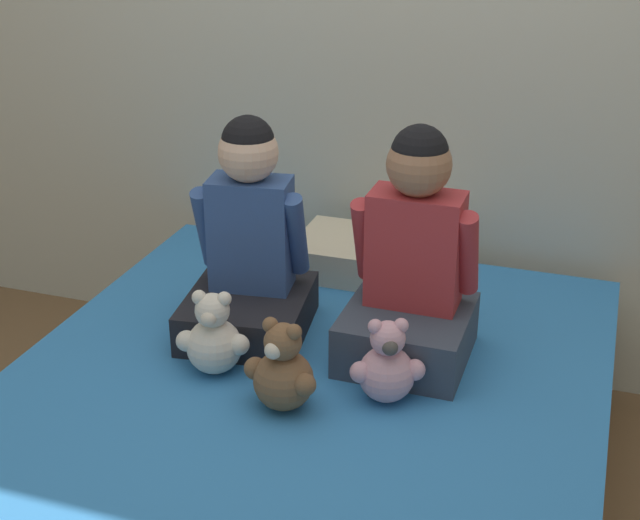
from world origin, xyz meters
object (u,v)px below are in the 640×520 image
bed (291,470)px  teddy_bear_held_by_right_child (387,366)px  teddy_bear_held_by_left_child (214,338)px  teddy_bear_between_children (282,372)px  child_on_right (412,269)px  child_on_left (249,250)px  pillow_at_headboard (374,257)px

bed → teddy_bear_held_by_right_child: 0.40m
teddy_bear_held_by_left_child → teddy_bear_between_children: teddy_bear_between_children is taller
bed → child_on_right: child_on_right is taller
child_on_right → child_on_left: bearing=-180.0°
bed → teddy_bear_held_by_right_child: teddy_bear_held_by_right_child is taller
child_on_left → teddy_bear_between_children: bearing=-64.6°
teddy_bear_held_by_left_child → pillow_at_headboard: teddy_bear_held_by_left_child is taller
bed → child_on_left: child_on_left is taller
teddy_bear_held_by_left_child → pillow_at_headboard: size_ratio=0.47×
teddy_bear_held_by_right_child → teddy_bear_held_by_left_child: bearing=158.8°
child_on_right → teddy_bear_between_children: 0.45m
teddy_bear_between_children → pillow_at_headboard: bearing=102.3°
teddy_bear_between_children → pillow_at_headboard: size_ratio=0.48×
child_on_left → teddy_bear_held_by_right_child: bearing=-35.3°
child_on_left → teddy_bear_held_by_right_child: (0.47, -0.25, -0.14)m
teddy_bear_held_by_left_child → teddy_bear_held_by_right_child: bearing=-8.6°
child_on_right → teddy_bear_between_children: size_ratio=2.67×
bed → teddy_bear_between_children: (-0.00, -0.04, 0.33)m
teddy_bear_held_by_left_child → teddy_bear_between_children: (0.23, -0.10, 0.00)m
bed → teddy_bear_between_children: bearing=-92.3°
teddy_bear_held_by_left_child → child_on_right: bearing=18.6°
bed → teddy_bear_held_by_left_child: size_ratio=8.28×
teddy_bear_between_children → bed: bearing=100.2°
teddy_bear_held_by_right_child → teddy_bear_between_children: bearing=-176.7°
child_on_left → pillow_at_headboard: bearing=55.3°
teddy_bear_held_by_left_child → teddy_bear_held_by_right_child: size_ratio=1.04×
child_on_left → teddy_bear_held_by_left_child: child_on_left is taller
bed → teddy_bear_held_by_right_child: bearing=17.4°
bed → child_on_left: bearing=126.7°
bed → teddy_bear_between_children: size_ratio=8.10×
child_on_right → teddy_bear_held_by_right_child: 0.29m
child_on_left → child_on_right: child_on_right is taller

